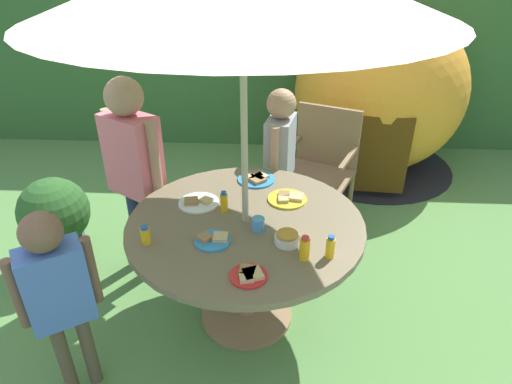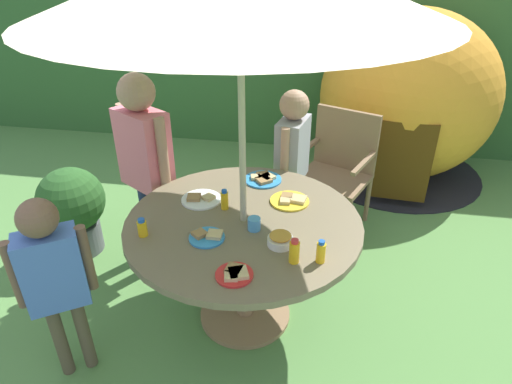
{
  "view_description": "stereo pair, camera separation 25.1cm",
  "coord_description": "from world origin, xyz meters",
  "px_view_note": "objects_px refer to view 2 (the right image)",
  "views": [
    {
      "loc": [
        0.17,
        -2.08,
        2.11
      ],
      "look_at": [
        0.05,
        0.1,
        0.87
      ],
      "focal_mm": 30.83,
      "sensor_mm": 36.0,
      "label": 1
    },
    {
      "loc": [
        0.42,
        -2.05,
        2.11
      ],
      "look_at": [
        0.05,
        0.1,
        0.87
      ],
      "focal_mm": 30.83,
      "sensor_mm": 36.0,
      "label": 2
    }
  ],
  "objects_px": {
    "potted_plant": "(73,207)",
    "juice_bottle_center_front": "(225,200)",
    "plate_center_back": "(263,179)",
    "garden_table": "(244,238)",
    "dome_tent": "(407,97)",
    "juice_bottle_mid_left": "(321,252)",
    "plate_back_edge": "(207,236)",
    "child_in_grey_shirt": "(292,150)",
    "cup_near": "(254,224)",
    "snack_bowl": "(280,239)",
    "plate_near_left": "(290,200)",
    "juice_bottle_near_right": "(294,251)",
    "child_in_pink_shirt": "(144,150)",
    "plate_mid_right": "(235,274)",
    "juice_bottle_far_right": "(142,228)",
    "child_in_blue_shirt": "(53,270)",
    "plate_far_left": "(201,199)",
    "wooden_chair": "(338,164)"
  },
  "relations": [
    {
      "from": "child_in_pink_shirt",
      "to": "plate_mid_right",
      "type": "xyz_separation_m",
      "value": [
        0.82,
        -0.96,
        -0.15
      ]
    },
    {
      "from": "child_in_blue_shirt",
      "to": "plate_far_left",
      "type": "relative_size",
      "value": 4.53
    },
    {
      "from": "child_in_pink_shirt",
      "to": "plate_back_edge",
      "type": "distance_m",
      "value": 0.93
    },
    {
      "from": "plate_far_left",
      "to": "juice_bottle_far_right",
      "type": "distance_m",
      "value": 0.46
    },
    {
      "from": "dome_tent",
      "to": "juice_bottle_center_front",
      "type": "distance_m",
      "value": 2.54
    },
    {
      "from": "dome_tent",
      "to": "juice_bottle_mid_left",
      "type": "bearing_deg",
      "value": -100.88
    },
    {
      "from": "garden_table",
      "to": "plate_back_edge",
      "type": "xyz_separation_m",
      "value": [
        -0.16,
        -0.21,
        0.14
      ]
    },
    {
      "from": "wooden_chair",
      "to": "juice_bottle_mid_left",
      "type": "relative_size",
      "value": 7.62
    },
    {
      "from": "child_in_grey_shirt",
      "to": "plate_near_left",
      "type": "xyz_separation_m",
      "value": [
        0.05,
        -0.65,
        -0.04
      ]
    },
    {
      "from": "plate_center_back",
      "to": "juice_bottle_center_front",
      "type": "distance_m",
      "value": 0.42
    },
    {
      "from": "snack_bowl",
      "to": "potted_plant",
      "type": "bearing_deg",
      "value": 157.55
    },
    {
      "from": "snack_bowl",
      "to": "juice_bottle_far_right",
      "type": "bearing_deg",
      "value": -176.92
    },
    {
      "from": "wooden_chair",
      "to": "juice_bottle_center_front",
      "type": "xyz_separation_m",
      "value": [
        -0.67,
        -1.16,
        0.27
      ]
    },
    {
      "from": "plate_mid_right",
      "to": "cup_near",
      "type": "relative_size",
      "value": 2.52
    },
    {
      "from": "wooden_chair",
      "to": "child_in_grey_shirt",
      "type": "xyz_separation_m",
      "value": [
        -0.35,
        -0.37,
        0.26
      ]
    },
    {
      "from": "child_in_grey_shirt",
      "to": "cup_near",
      "type": "xyz_separation_m",
      "value": [
        -0.11,
        -0.98,
        -0.01
      ]
    },
    {
      "from": "dome_tent",
      "to": "plate_mid_right",
      "type": "height_order",
      "value": "dome_tent"
    },
    {
      "from": "garden_table",
      "to": "cup_near",
      "type": "relative_size",
      "value": 18.69
    },
    {
      "from": "snack_bowl",
      "to": "plate_back_edge",
      "type": "relative_size",
      "value": 0.71
    },
    {
      "from": "juice_bottle_near_right",
      "to": "juice_bottle_mid_left",
      "type": "bearing_deg",
      "value": 9.63
    },
    {
      "from": "child_in_pink_shirt",
      "to": "plate_mid_right",
      "type": "distance_m",
      "value": 1.27
    },
    {
      "from": "plate_back_edge",
      "to": "juice_bottle_mid_left",
      "type": "relative_size",
      "value": 1.53
    },
    {
      "from": "child_in_grey_shirt",
      "to": "plate_far_left",
      "type": "distance_m",
      "value": 0.87
    },
    {
      "from": "plate_back_edge",
      "to": "juice_bottle_far_right",
      "type": "height_order",
      "value": "juice_bottle_far_right"
    },
    {
      "from": "juice_bottle_center_front",
      "to": "plate_far_left",
      "type": "bearing_deg",
      "value": 157.72
    },
    {
      "from": "child_in_pink_shirt",
      "to": "juice_bottle_mid_left",
      "type": "height_order",
      "value": "child_in_pink_shirt"
    },
    {
      "from": "snack_bowl",
      "to": "juice_bottle_mid_left",
      "type": "height_order",
      "value": "juice_bottle_mid_left"
    },
    {
      "from": "child_in_blue_shirt",
      "to": "plate_mid_right",
      "type": "height_order",
      "value": "child_in_blue_shirt"
    },
    {
      "from": "child_in_grey_shirt",
      "to": "child_in_pink_shirt",
      "type": "distance_m",
      "value": 1.05
    },
    {
      "from": "wooden_chair",
      "to": "plate_back_edge",
      "type": "relative_size",
      "value": 4.98
    },
    {
      "from": "dome_tent",
      "to": "child_in_blue_shirt",
      "type": "xyz_separation_m",
      "value": [
        -2.02,
        -2.84,
        -0.1
      ]
    },
    {
      "from": "garden_table",
      "to": "child_in_pink_shirt",
      "type": "height_order",
      "value": "child_in_pink_shirt"
    },
    {
      "from": "dome_tent",
      "to": "child_in_pink_shirt",
      "type": "bearing_deg",
      "value": -132.25
    },
    {
      "from": "juice_bottle_near_right",
      "to": "juice_bottle_center_front",
      "type": "bearing_deg",
      "value": 136.48
    },
    {
      "from": "plate_center_back",
      "to": "plate_mid_right",
      "type": "distance_m",
      "value": 0.97
    },
    {
      "from": "plate_far_left",
      "to": "cup_near",
      "type": "height_order",
      "value": "cup_near"
    },
    {
      "from": "child_in_blue_shirt",
      "to": "plate_back_edge",
      "type": "distance_m",
      "value": 0.78
    },
    {
      "from": "dome_tent",
      "to": "juice_bottle_near_right",
      "type": "distance_m",
      "value": 2.75
    },
    {
      "from": "child_in_blue_shirt",
      "to": "snack_bowl",
      "type": "height_order",
      "value": "child_in_blue_shirt"
    },
    {
      "from": "garden_table",
      "to": "child_in_pink_shirt",
      "type": "xyz_separation_m",
      "value": [
        -0.77,
        0.48,
        0.29
      ]
    },
    {
      "from": "juice_bottle_near_right",
      "to": "juice_bottle_mid_left",
      "type": "relative_size",
      "value": 1.06
    },
    {
      "from": "plate_near_left",
      "to": "juice_bottle_near_right",
      "type": "height_order",
      "value": "juice_bottle_near_right"
    },
    {
      "from": "juice_bottle_far_right",
      "to": "juice_bottle_mid_left",
      "type": "bearing_deg",
      "value": -3.9
    },
    {
      "from": "snack_bowl",
      "to": "cup_near",
      "type": "distance_m",
      "value": 0.2
    },
    {
      "from": "plate_center_back",
      "to": "garden_table",
      "type": "bearing_deg",
      "value": -94.3
    },
    {
      "from": "plate_center_back",
      "to": "child_in_pink_shirt",
      "type": "bearing_deg",
      "value": -179.23
    },
    {
      "from": "potted_plant",
      "to": "juice_bottle_center_front",
      "type": "bearing_deg",
      "value": -16.45
    },
    {
      "from": "garden_table",
      "to": "juice_bottle_far_right",
      "type": "height_order",
      "value": "juice_bottle_far_right"
    },
    {
      "from": "dome_tent",
      "to": "plate_far_left",
      "type": "height_order",
      "value": "dome_tent"
    },
    {
      "from": "plate_near_left",
      "to": "juice_bottle_mid_left",
      "type": "height_order",
      "value": "juice_bottle_mid_left"
    }
  ]
}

